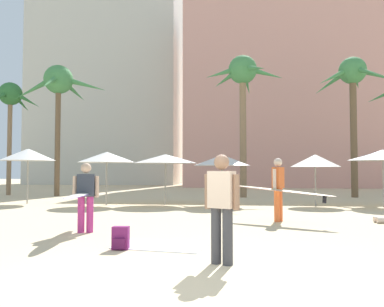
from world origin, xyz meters
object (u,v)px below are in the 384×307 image
(cafe_umbrella_5, at_px, (165,159))
(person_far_right, at_px, (279,188))
(person_near_left, at_px, (222,204))
(palm_tree_left, at_px, (59,87))
(palm_tree_center, at_px, (353,83))
(palm_tree_right, at_px, (243,81))
(cafe_umbrella_3, at_px, (383,155))
(cafe_umbrella_0, at_px, (222,160))
(cafe_umbrella_4, at_px, (28,155))
(palm_tree_far_right, at_px, (10,101))
(cafe_umbrella_2, at_px, (315,161))
(person_mid_left, at_px, (84,195))
(beach_towel, at_px, (161,246))
(backpack, at_px, (121,238))
(cafe_umbrella_1, at_px, (107,157))

(cafe_umbrella_5, relative_size, person_far_right, 0.94)
(person_near_left, bearing_deg, palm_tree_left, 58.05)
(palm_tree_center, bearing_deg, person_far_right, -115.54)
(palm_tree_right, relative_size, cafe_umbrella_3, 2.88)
(cafe_umbrella_0, bearing_deg, cafe_umbrella_3, -1.15)
(palm_tree_left, relative_size, cafe_umbrella_4, 3.12)
(palm_tree_far_right, height_order, person_near_left, palm_tree_far_right)
(palm_tree_left, distance_m, cafe_umbrella_2, 14.98)
(cafe_umbrella_5, bearing_deg, cafe_umbrella_2, 1.79)
(cafe_umbrella_2, bearing_deg, person_near_left, -108.17)
(palm_tree_right, bearing_deg, person_mid_left, -106.80)
(palm_tree_left, distance_m, person_mid_left, 15.37)
(palm_tree_left, distance_m, person_near_left, 19.09)
(palm_tree_right, bearing_deg, cafe_umbrella_0, -100.89)
(palm_tree_center, relative_size, palm_tree_far_right, 1.14)
(palm_tree_right, height_order, beach_towel, palm_tree_right)
(palm_tree_center, xyz_separation_m, backpack, (-8.52, -15.17, -6.09))
(person_far_right, height_order, person_mid_left, person_far_right)
(cafe_umbrella_4, relative_size, backpack, 5.79)
(cafe_umbrella_1, relative_size, beach_towel, 1.42)
(palm_tree_center, distance_m, person_mid_left, 17.58)
(person_near_left, bearing_deg, cafe_umbrella_1, 52.90)
(palm_tree_right, bearing_deg, palm_tree_far_right, 178.65)
(cafe_umbrella_4, bearing_deg, cafe_umbrella_5, 1.24)
(cafe_umbrella_1, relative_size, cafe_umbrella_3, 0.88)
(palm_tree_center, distance_m, cafe_umbrella_3, 7.19)
(person_mid_left, bearing_deg, palm_tree_left, -169.73)
(palm_tree_right, xyz_separation_m, person_mid_left, (-3.88, -12.85, -5.53))
(palm_tree_center, distance_m, person_far_right, 13.21)
(person_mid_left, bearing_deg, cafe_umbrella_4, -160.94)
(backpack, distance_m, person_mid_left, 2.31)
(cafe_umbrella_0, xyz_separation_m, cafe_umbrella_1, (-4.83, -0.62, 0.13))
(palm_tree_far_right, distance_m, backpack, 19.51)
(palm_tree_center, bearing_deg, beach_towel, -117.97)
(cafe_umbrella_5, bearing_deg, palm_tree_far_right, 152.69)
(cafe_umbrella_5, height_order, backpack, cafe_umbrella_5)
(palm_tree_right, distance_m, cafe_umbrella_0, 6.85)
(cafe_umbrella_3, height_order, cafe_umbrella_4, cafe_umbrella_4)
(palm_tree_far_right, relative_size, cafe_umbrella_5, 2.48)
(palm_tree_center, bearing_deg, cafe_umbrella_1, -152.03)
(palm_tree_center, xyz_separation_m, cafe_umbrella_5, (-9.43, -5.70, -4.33))
(cafe_umbrella_1, bearing_deg, cafe_umbrella_2, 5.14)
(palm_tree_center, distance_m, person_near_left, 18.21)
(palm_tree_far_right, bearing_deg, person_mid_left, -52.85)
(palm_tree_right, distance_m, palm_tree_far_right, 13.89)
(backpack, bearing_deg, palm_tree_left, -153.81)
(cafe_umbrella_3, xyz_separation_m, beach_towel, (-7.28, -8.96, -2.07))
(palm_tree_center, xyz_separation_m, cafe_umbrella_1, (-11.83, -6.29, -4.27))
(cafe_umbrella_0, bearing_deg, palm_tree_far_right, 157.38)
(palm_tree_left, bearing_deg, cafe_umbrella_0, -27.01)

